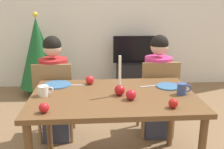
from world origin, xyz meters
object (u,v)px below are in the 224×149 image
(apple_near_candle, at_px, (90,80))
(apple_by_left_plate, at_px, (131,95))
(person_right_child, at_px, (157,88))
(tv, at_px, (136,49))
(apple_far_edge, at_px, (44,108))
(chair_left, at_px, (55,97))
(christmas_tree, at_px, (38,53))
(mug_right, at_px, (182,89))
(plate_left, at_px, (57,85))
(candle_centerpiece, at_px, (120,87))
(plate_right, at_px, (168,86))
(mug_left, at_px, (44,91))
(apple_by_right_mug, at_px, (173,103))
(person_left_child, at_px, (55,91))
(dining_table, at_px, (114,104))
(tv_stand, at_px, (135,75))
(chair_right, at_px, (158,94))

(apple_near_candle, bearing_deg, apple_by_left_plate, -52.07)
(person_right_child, bearing_deg, apple_by_left_plate, -118.23)
(tv, distance_m, apple_far_edge, 2.85)
(chair_left, bearing_deg, christmas_tree, 107.12)
(mug_right, bearing_deg, plate_left, 163.28)
(mug_right, height_order, apple_near_candle, mug_right)
(candle_centerpiece, bearing_deg, plate_right, 21.17)
(chair_left, xyz_separation_m, person_right_child, (1.14, 0.03, 0.06))
(christmas_tree, xyz_separation_m, mug_left, (0.48, -2.13, 0.09))
(tv, bearing_deg, mug_left, -116.73)
(person_right_child, height_order, apple_by_right_mug, person_right_child)
(person_left_child, height_order, apple_by_right_mug, person_left_child)
(dining_table, bearing_deg, tv_stand, 76.20)
(chair_right, height_order, person_left_child, person_left_child)
(chair_right, distance_m, plate_right, 0.51)
(dining_table, xyz_separation_m, apple_by_right_mug, (0.42, -0.31, 0.12))
(chair_right, distance_m, person_right_child, 0.07)
(chair_right, distance_m, apple_by_left_plate, 0.89)
(person_right_child, height_order, apple_near_candle, person_right_child)
(tv_stand, xyz_separation_m, tv, (0.00, 0.00, 0.47))
(dining_table, xyz_separation_m, chair_right, (0.54, 0.61, -0.15))
(mug_left, distance_m, mug_right, 1.17)
(chair_left, xyz_separation_m, mug_left, (0.01, -0.59, 0.28))
(christmas_tree, bearing_deg, apple_near_candle, -64.92)
(apple_by_left_plate, relative_size, apple_far_edge, 1.15)
(apple_by_left_plate, bearing_deg, tv, 79.84)
(chair_left, distance_m, person_left_child, 0.07)
(person_right_child, bearing_deg, christmas_tree, 136.96)
(plate_left, bearing_deg, candle_centerpiece, -28.74)
(chair_right, relative_size, plate_right, 4.11)
(chair_left, distance_m, christmas_tree, 1.62)
(dining_table, height_order, plate_left, plate_left)
(dining_table, height_order, mug_right, mug_right)
(person_left_child, xyz_separation_m, person_right_child, (1.14, 0.00, 0.00))
(person_left_child, distance_m, mug_right, 1.38)
(mug_right, xyz_separation_m, apple_far_edge, (-1.10, -0.29, -0.01))
(person_right_child, bearing_deg, chair_left, -178.37)
(dining_table, height_order, apple_near_candle, apple_near_candle)
(plate_right, bearing_deg, person_right_child, 87.49)
(plate_right, relative_size, mug_right, 1.76)
(tv_stand, height_order, apple_near_candle, apple_near_candle)
(person_right_child, xyz_separation_m, plate_left, (-1.05, -0.35, 0.19))
(tv_stand, xyz_separation_m, plate_left, (-1.08, -2.01, 0.52))
(tv, distance_m, christmas_tree, 1.64)
(plate_right, height_order, apple_near_candle, apple_near_candle)
(plate_left, bearing_deg, person_left_child, 103.19)
(tv, bearing_deg, apple_by_left_plate, -100.16)
(christmas_tree, bearing_deg, person_right_child, -43.04)
(plate_left, distance_m, mug_left, 0.29)
(tv, distance_m, apple_by_right_mug, 2.62)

